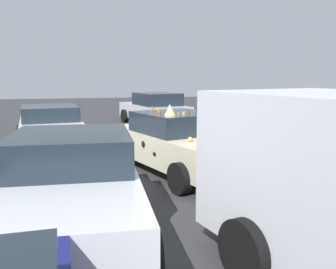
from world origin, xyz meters
TOP-DOWN VIEW (x-y plane):
  - ground_plane at (0.00, 0.00)m, footprint 60.00×60.00m
  - art_car_decorated at (0.03, 0.01)m, footprint 4.70×3.02m
  - parked_sedan_row_back_far at (8.42, -1.05)m, footprint 4.62×2.73m
  - parked_sedan_far_left at (-2.98, 2.37)m, footprint 4.41×2.15m
  - parked_sedan_row_back_center at (3.53, 3.12)m, footprint 4.71×2.40m

SIDE VIEW (x-z plane):
  - ground_plane at x=0.00m, z-range 0.00..0.00m
  - parked_sedan_row_back_center at x=3.53m, z-range 0.01..1.33m
  - art_car_decorated at x=0.03m, z-range -0.12..1.51m
  - parked_sedan_far_left at x=-2.98m, z-range -0.01..1.43m
  - parked_sedan_row_back_far at x=8.42m, z-range 0.00..1.46m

